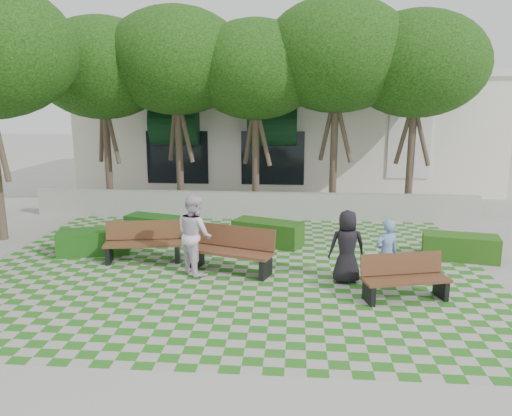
# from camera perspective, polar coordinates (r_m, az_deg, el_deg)

# --- Properties ---
(ground) EXTENTS (90.00, 90.00, 0.00)m
(ground) POSITION_cam_1_polar(r_m,az_deg,el_deg) (11.20, -3.20, -8.63)
(ground) COLOR gray
(ground) RESTS_ON ground
(lawn) EXTENTS (12.00, 12.00, 0.00)m
(lawn) POSITION_cam_1_polar(r_m,az_deg,el_deg) (12.13, -2.56, -6.91)
(lawn) COLOR #2B721E
(lawn) RESTS_ON ground
(sidewalk_south) EXTENTS (16.00, 2.00, 0.01)m
(sidewalk_south) POSITION_cam_1_polar(r_m,az_deg,el_deg) (7.09, -8.69, -22.26)
(sidewalk_south) COLOR #9E9B93
(sidewalk_south) RESTS_ON ground
(retaining_wall) EXTENTS (15.00, 0.36, 0.90)m
(retaining_wall) POSITION_cam_1_polar(r_m,az_deg,el_deg) (17.00, -0.42, 0.30)
(retaining_wall) COLOR #9E9B93
(retaining_wall) RESTS_ON ground
(bench_east) EXTENTS (1.85, 0.99, 0.92)m
(bench_east) POSITION_cam_1_polar(r_m,az_deg,el_deg) (10.67, 16.61, -7.70)
(bench_east) COLOR #512F1B
(bench_east) RESTS_ON ground
(bench_mid) EXTENTS (2.13, 1.28, 1.06)m
(bench_mid) POSITION_cam_1_polar(r_m,az_deg,el_deg) (11.80, -2.80, -4.89)
(bench_mid) COLOR #55301D
(bench_mid) RESTS_ON ground
(bench_west) EXTENTS (1.98, 0.94, 1.00)m
(bench_west) POSITION_cam_1_polar(r_m,az_deg,el_deg) (12.86, -12.73, -3.86)
(bench_west) COLOR #52311C
(bench_west) RESTS_ON ground
(hedge_east) EXTENTS (1.93, 1.07, 0.64)m
(hedge_east) POSITION_cam_1_polar(r_m,az_deg,el_deg) (13.75, 22.29, -4.15)
(hedge_east) COLOR #214B14
(hedge_east) RESTS_ON ground
(hedge_midright) EXTENTS (2.06, 1.41, 0.67)m
(hedge_midright) POSITION_cam_1_polar(r_m,az_deg,el_deg) (13.99, 1.35, -2.85)
(hedge_midright) COLOR #1D4612
(hedge_midright) RESTS_ON ground
(hedge_midleft) EXTENTS (1.91, 1.19, 0.62)m
(hedge_midleft) POSITION_cam_1_polar(r_m,az_deg,el_deg) (15.10, -11.38, -2.05)
(hedge_midleft) COLOR #154612
(hedge_midleft) RESTS_ON ground
(hedge_west) EXTENTS (1.95, 1.17, 0.64)m
(hedge_west) POSITION_cam_1_polar(r_m,az_deg,el_deg) (13.84, -18.00, -3.71)
(hedge_west) COLOR #194A13
(hedge_west) RESTS_ON ground
(person_blue) EXTENTS (0.64, 0.54, 1.49)m
(person_blue) POSITION_cam_1_polar(r_m,az_deg,el_deg) (11.17, 14.68, -5.04)
(person_blue) COLOR #7095CC
(person_blue) RESTS_ON ground
(person_dark) EXTENTS (0.84, 0.59, 1.64)m
(person_dark) POSITION_cam_1_polar(r_m,az_deg,el_deg) (11.22, 10.35, -4.37)
(person_dark) COLOR black
(person_dark) RESTS_ON ground
(person_white) EXTENTS (1.13, 1.16, 1.88)m
(person_white) POSITION_cam_1_polar(r_m,az_deg,el_deg) (11.66, -7.05, -2.99)
(person_white) COLOR silver
(person_white) RESTS_ON ground
(tree_row) EXTENTS (17.70, 13.40, 7.41)m
(tree_row) POSITION_cam_1_polar(r_m,az_deg,el_deg) (16.68, -7.18, 16.32)
(tree_row) COLOR #47382B
(tree_row) RESTS_ON ground
(building) EXTENTS (18.00, 8.92, 5.15)m
(building) POSITION_cam_1_polar(r_m,az_deg,el_deg) (24.49, 3.39, 8.89)
(building) COLOR silver
(building) RESTS_ON ground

